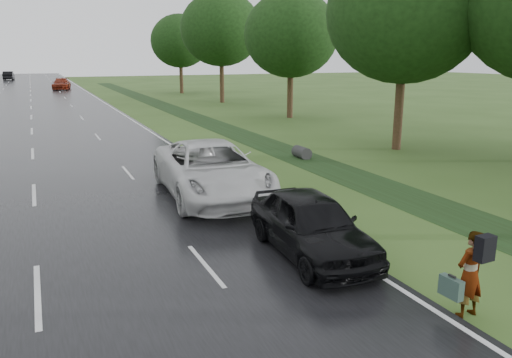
{
  "coord_description": "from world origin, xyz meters",
  "views": [
    {
      "loc": [
        0.31,
        -10.03,
        4.65
      ],
      "look_at": [
        5.77,
        2.32,
        1.3
      ],
      "focal_mm": 35.0,
      "sensor_mm": 36.0,
      "label": 1
    }
  ],
  "objects": [
    {
      "name": "dark_sedan",
      "position": [
        6.0,
        -0.39,
        0.79
      ],
      "size": [
        2.05,
        4.53,
        1.51
      ],
      "primitive_type": "imported",
      "rotation": [
        0.0,
        0.0,
        -0.06
      ],
      "color": "black",
      "rests_on": "road"
    },
    {
      "name": "tree_east_d",
      "position": [
        17.8,
        38.0,
        7.15
      ],
      "size": [
        8.0,
        8.0,
        10.76
      ],
      "color": "#372816",
      "rests_on": "ground"
    },
    {
      "name": "edge_stripe_east",
      "position": [
        6.75,
        45.0,
        0.04
      ],
      "size": [
        0.12,
        180.0,
        0.01
      ],
      "primitive_type": "cube",
      "color": "silver",
      "rests_on": "road"
    },
    {
      "name": "tree_east_c",
      "position": [
        18.2,
        24.0,
        6.14
      ],
      "size": [
        7.0,
        7.0,
        9.29
      ],
      "color": "#372816",
      "rests_on": "ground"
    },
    {
      "name": "tree_east_b",
      "position": [
        17.0,
        10.0,
        6.68
      ],
      "size": [
        7.6,
        7.6,
        10.11
      ],
      "color": "#372816",
      "rests_on": "ground"
    },
    {
      "name": "tree_east_f",
      "position": [
        17.5,
        52.0,
        6.37
      ],
      "size": [
        7.2,
        7.2,
        9.62
      ],
      "color": "#372816",
      "rests_on": "ground"
    },
    {
      "name": "ground",
      "position": [
        0.0,
        0.0,
        0.0
      ],
      "size": [
        220.0,
        220.0,
        0.0
      ],
      "primitive_type": "plane",
      "color": "#314E1C",
      "rests_on": "ground"
    },
    {
      "name": "far_car_red",
      "position": [
        4.03,
        65.38,
        0.8
      ],
      "size": [
        2.92,
        5.52,
        1.52
      ],
      "primitive_type": "imported",
      "rotation": [
        0.0,
        0.0,
        -0.15
      ],
      "color": "maroon",
      "rests_on": "road"
    },
    {
      "name": "far_car_dark",
      "position": [
        -3.68,
        98.42,
        0.86
      ],
      "size": [
        1.97,
        5.07,
        1.65
      ],
      "primitive_type": "imported",
      "rotation": [
        0.0,
        0.0,
        3.1
      ],
      "color": "black",
      "rests_on": "road"
    },
    {
      "name": "road",
      "position": [
        0.0,
        45.0,
        0.02
      ],
      "size": [
        14.0,
        180.0,
        0.04
      ],
      "primitive_type": "cube",
      "color": "black",
      "rests_on": "ground"
    },
    {
      "name": "white_pickup",
      "position": [
        5.5,
        5.38,
        0.95
      ],
      "size": [
        3.42,
        6.7,
        1.81
      ],
      "primitive_type": "imported",
      "rotation": [
        0.0,
        0.0,
        -0.07
      ],
      "color": "silver",
      "rests_on": "road"
    },
    {
      "name": "center_line",
      "position": [
        0.0,
        45.0,
        0.04
      ],
      "size": [
        0.12,
        180.0,
        0.01
      ],
      "primitive_type": "cube",
      "color": "silver",
      "rests_on": "road"
    },
    {
      "name": "pedestrian",
      "position": [
        7.18,
        -4.01,
        0.85
      ],
      "size": [
        0.76,
        0.65,
        1.65
      ],
      "rotation": [
        0.0,
        0.0,
        3.2
      ],
      "color": "#A5998C",
      "rests_on": "ground"
    },
    {
      "name": "drainage_ditch",
      "position": [
        11.5,
        18.71,
        0.04
      ],
      "size": [
        2.2,
        120.0,
        0.56
      ],
      "color": "black",
      "rests_on": "ground"
    }
  ]
}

